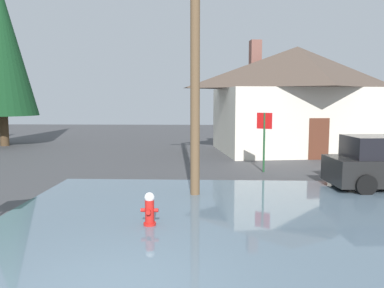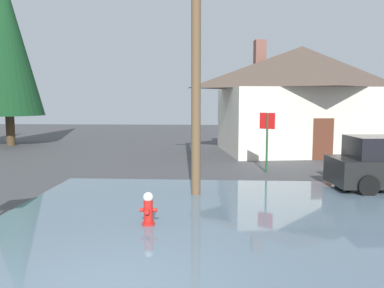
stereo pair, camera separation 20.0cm
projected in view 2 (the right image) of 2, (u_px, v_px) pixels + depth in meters
flood_puddle at (220, 227)px, 8.68m from camera, size 10.72×10.12×0.04m
fire_hydrant at (148, 210)px, 8.74m from camera, size 0.40×0.34×0.79m
utility_pole at (196, 19)px, 11.07m from camera, size 1.60×0.28×9.94m
stop_sign_far at (267, 130)px, 15.23m from camera, size 0.60×0.34×2.38m
house at (301, 98)px, 21.23m from camera, size 9.77×7.79×6.21m
pine_tree_mid_left at (6, 45)px, 23.92m from camera, size 4.24×4.24×10.60m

